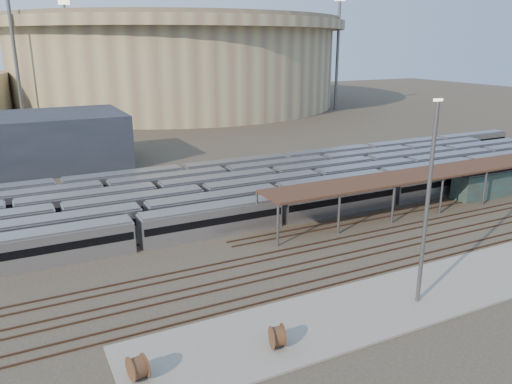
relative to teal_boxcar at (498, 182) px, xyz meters
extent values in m
plane|color=#383026|center=(-32.64, -4.00, -1.94)|extent=(420.00, 420.00, 0.00)
cube|color=gray|center=(-37.64, -19.00, -1.84)|extent=(50.00, 9.00, 0.20)
cube|color=#AAAAAE|center=(-36.69, 4.00, -0.14)|extent=(112.00, 2.90, 3.60)
cube|color=#AAAAAE|center=(-34.70, 8.20, -0.14)|extent=(112.00, 2.90, 3.60)
cube|color=#AAAAAE|center=(-25.27, 12.40, -0.14)|extent=(112.00, 2.90, 3.60)
cube|color=#AAAAAE|center=(-30.56, 16.60, -0.14)|extent=(112.00, 2.90, 3.60)
cube|color=#AAAAAE|center=(-36.97, 20.80, -0.14)|extent=(112.00, 2.90, 3.60)
cube|color=#AAAAAE|center=(-23.98, 25.00, -0.14)|extent=(112.00, 2.90, 3.60)
cylinder|color=#535458|center=(-40.64, -2.70, 0.56)|extent=(0.30, 0.30, 5.00)
cylinder|color=#535458|center=(-40.64, 2.70, 0.56)|extent=(0.30, 0.30, 5.00)
cylinder|color=#535458|center=(-32.07, -2.70, 0.56)|extent=(0.30, 0.30, 5.00)
cylinder|color=#535458|center=(-32.07, 2.70, 0.56)|extent=(0.30, 0.30, 5.00)
cylinder|color=#535458|center=(-23.50, -2.70, 0.56)|extent=(0.30, 0.30, 5.00)
cylinder|color=#535458|center=(-23.50, 2.70, 0.56)|extent=(0.30, 0.30, 5.00)
cylinder|color=#535458|center=(-14.93, -2.70, 0.56)|extent=(0.30, 0.30, 5.00)
cylinder|color=#535458|center=(-14.93, 2.70, 0.56)|extent=(0.30, 0.30, 5.00)
cylinder|color=#535458|center=(-6.36, -2.70, 0.56)|extent=(0.30, 0.30, 5.00)
cylinder|color=#535458|center=(-6.36, 2.70, 0.56)|extent=(0.30, 0.30, 5.00)
cylinder|color=#535458|center=(2.21, 2.70, 0.56)|extent=(0.30, 0.30, 5.00)
cube|color=#372016|center=(-10.64, 0.00, 3.21)|extent=(60.00, 6.00, 0.30)
cube|color=#4C3323|center=(-32.64, -5.75, -1.85)|extent=(170.00, 0.12, 0.18)
cube|color=#4C3323|center=(-32.64, -4.25, -1.85)|extent=(170.00, 0.12, 0.18)
cube|color=#4C3323|center=(-32.64, -9.75, -1.85)|extent=(170.00, 0.12, 0.18)
cube|color=#4C3323|center=(-32.64, -8.25, -1.85)|extent=(170.00, 0.12, 0.18)
cube|color=#4C3323|center=(-32.64, -13.75, -1.85)|extent=(170.00, 0.12, 0.18)
cube|color=#4C3323|center=(-32.64, -12.25, -1.85)|extent=(170.00, 0.12, 0.18)
cylinder|color=tan|center=(-7.64, 136.00, 12.06)|extent=(116.00, 116.00, 28.00)
cylinder|color=tan|center=(-7.64, 136.00, 27.56)|extent=(124.00, 124.00, 3.00)
cylinder|color=#6B5F4C|center=(-7.64, 136.00, 29.81)|extent=(120.00, 120.00, 1.50)
cube|color=#1E232D|center=(-67.64, 51.00, 3.06)|extent=(42.00, 20.00, 10.00)
cylinder|color=#535458|center=(-62.64, 106.00, 16.06)|extent=(1.00, 1.00, 36.00)
cylinder|color=#535458|center=(37.36, 96.00, 16.06)|extent=(1.00, 1.00, 36.00)
cylinder|color=#535458|center=(-42.64, 156.00, 16.06)|extent=(1.00, 1.00, 36.00)
cube|color=#FFF2CC|center=(-42.64, 156.00, 35.26)|extent=(4.00, 0.60, 2.40)
cube|color=#225055|center=(0.00, 0.00, 0.00)|extent=(16.71, 3.48, 3.89)
cylinder|color=brown|center=(-61.14, -19.55, -0.84)|extent=(1.29, 1.95, 1.81)
cylinder|color=brown|center=(-50.59, -20.53, -0.85)|extent=(1.35, 1.96, 1.79)
cylinder|color=#535458|center=(-35.70, -20.03, 7.27)|extent=(0.36, 0.36, 18.03)
cube|color=#FFF2CC|center=(-35.70, -20.03, 16.39)|extent=(0.80, 0.31, 0.20)
camera|label=1|loc=(-67.11, -49.77, 20.85)|focal=35.00mm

